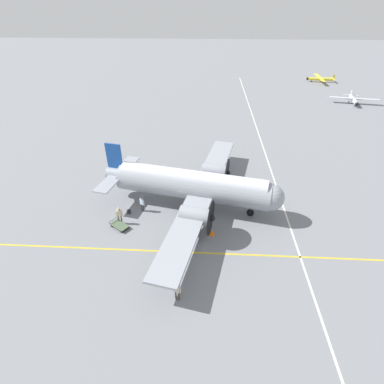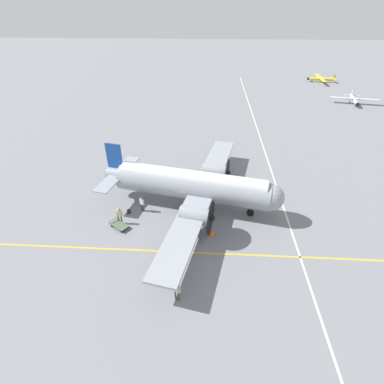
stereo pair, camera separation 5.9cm
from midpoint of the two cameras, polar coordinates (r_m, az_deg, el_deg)
name	(u,v)px [view 2 (the right image)]	position (r m, az deg, el deg)	size (l,w,h in m)	color
ground_plane	(192,206)	(30.74, 0.06, -2.71)	(300.00, 300.00, 0.00)	slate
apron_line_eastwest	(187,252)	(25.64, -0.85, -11.41)	(120.00, 0.16, 0.01)	gold
apron_line_northsouth	(284,209)	(31.69, 17.21, -3.18)	(0.16, 120.00, 0.01)	silver
airliner_main	(196,185)	(29.21, 0.90, 1.26)	(17.96, 24.08, 5.96)	#9399A3
crew_foreground	(177,289)	(21.77, -2.85, -18.03)	(0.55, 0.30, 1.68)	#473D2D
passenger_boarding	(142,202)	(29.88, -9.46, -1.91)	(0.50, 0.39, 1.69)	#2D2D33
ramp_agent	(119,214)	(28.69, -13.64, -4.06)	(0.59, 0.29, 1.78)	#473D2D
suitcase_near_door	(129,212)	(30.26, -11.85, -3.67)	(0.36, 0.15, 0.48)	#232328
baggage_cart	(119,225)	(28.68, -13.63, -6.15)	(1.98, 1.79, 0.56)	#4C6047
light_aircraft_distant	(321,79)	(87.23, 23.31, 19.19)	(6.90, 9.30, 1.82)	yellow
light_aircraft_taxiing	(354,100)	(70.86, 28.56, 15.18)	(9.32, 7.02, 1.83)	#B7BCC6
traffic_cone	(212,232)	(27.15, 3.86, -7.63)	(0.48, 0.48, 0.63)	orange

